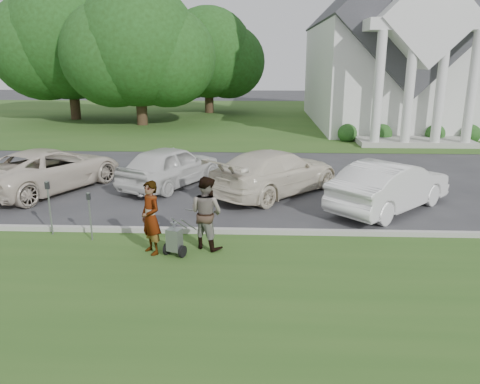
# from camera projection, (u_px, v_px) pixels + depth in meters

# --- Properties ---
(ground) EXTENTS (120.00, 120.00, 0.00)m
(ground) POSITION_uv_depth(u_px,v_px,m) (243.00, 242.00, 12.23)
(ground) COLOR #333335
(ground) RESTS_ON ground
(grass_strip) EXTENTS (80.00, 7.00, 0.01)m
(grass_strip) POSITION_uv_depth(u_px,v_px,m) (237.00, 298.00, 9.35)
(grass_strip) COLOR #2D531C
(grass_strip) RESTS_ON ground
(church_lawn) EXTENTS (80.00, 30.00, 0.01)m
(church_lawn) POSITION_uv_depth(u_px,v_px,m) (254.00, 117.00, 38.17)
(church_lawn) COLOR #2D531C
(church_lawn) RESTS_ON ground
(curb) EXTENTS (80.00, 0.18, 0.15)m
(curb) POSITION_uv_depth(u_px,v_px,m) (243.00, 231.00, 12.74)
(curb) COLOR #9E9E93
(curb) RESTS_ON ground
(church) EXTENTS (9.19, 19.00, 24.10)m
(church) POSITION_uv_depth(u_px,v_px,m) (384.00, 39.00, 32.44)
(church) COLOR white
(church) RESTS_ON ground
(tree_left) EXTENTS (10.63, 8.40, 9.71)m
(tree_left) POSITION_uv_depth(u_px,v_px,m) (138.00, 51.00, 32.26)
(tree_left) COLOR #332316
(tree_left) RESTS_ON ground
(tree_far) EXTENTS (11.64, 9.20, 10.73)m
(tree_far) POSITION_uv_depth(u_px,v_px,m) (69.00, 43.00, 35.22)
(tree_far) COLOR #332316
(tree_far) RESTS_ON ground
(tree_back) EXTENTS (9.61, 7.60, 8.89)m
(tree_back) POSITION_uv_depth(u_px,v_px,m) (208.00, 57.00, 39.89)
(tree_back) COLOR #332316
(tree_back) RESTS_ON ground
(striping_cart) EXTENTS (0.74, 1.08, 0.93)m
(striping_cart) POSITION_uv_depth(u_px,v_px,m) (175.00, 240.00, 11.24)
(striping_cart) COLOR black
(striping_cart) RESTS_ON ground
(person_left) EXTENTS (0.77, 0.78, 1.82)m
(person_left) POSITION_uv_depth(u_px,v_px,m) (151.00, 218.00, 11.26)
(person_left) COLOR #999999
(person_left) RESTS_ON ground
(person_right) EXTENTS (1.13, 1.07, 1.84)m
(person_right) POSITION_uv_depth(u_px,v_px,m) (206.00, 213.00, 11.59)
(person_right) COLOR #999999
(person_right) RESTS_ON ground
(parking_meter_near) EXTENTS (0.09, 0.09, 1.31)m
(parking_meter_near) POSITION_uv_depth(u_px,v_px,m) (90.00, 211.00, 12.08)
(parking_meter_near) COLOR gray
(parking_meter_near) RESTS_ON ground
(parking_meter_far) EXTENTS (0.11, 0.10, 1.51)m
(parking_meter_far) POSITION_uv_depth(u_px,v_px,m) (49.00, 201.00, 12.44)
(parking_meter_far) COLOR gray
(parking_meter_far) RESTS_ON ground
(car_a) EXTENTS (4.66, 6.01, 1.52)m
(car_a) POSITION_uv_depth(u_px,v_px,m) (50.00, 169.00, 16.91)
(car_a) COLOR beige
(car_a) RESTS_ON ground
(car_b) EXTENTS (3.73, 4.85, 1.54)m
(car_b) POSITION_uv_depth(u_px,v_px,m) (171.00, 166.00, 17.36)
(car_b) COLOR silver
(car_b) RESTS_ON ground
(car_c) EXTENTS (5.21, 5.40, 1.55)m
(car_c) POSITION_uv_depth(u_px,v_px,m) (276.00, 172.00, 16.41)
(car_c) COLOR beige
(car_c) RESTS_ON ground
(car_d) EXTENTS (4.54, 4.50, 1.56)m
(car_d) POSITION_uv_depth(u_px,v_px,m) (390.00, 186.00, 14.62)
(car_d) COLOR silver
(car_d) RESTS_ON ground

